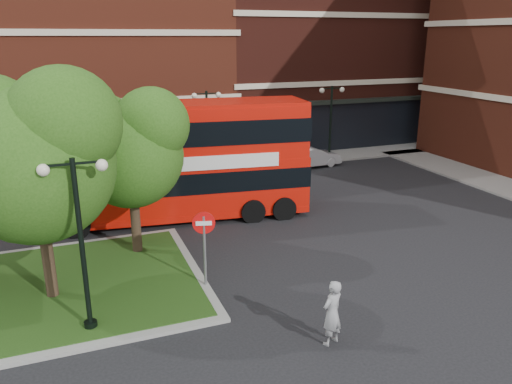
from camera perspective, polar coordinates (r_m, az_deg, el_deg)
name	(u,v)px	position (r m, az deg, el deg)	size (l,w,h in m)	color
ground	(274,299)	(16.12, 2.05, -12.09)	(120.00, 120.00, 0.00)	black
pavement_far	(168,171)	(30.92, -10.00, 2.39)	(44.00, 3.00, 0.12)	slate
terrace_far_left	(17,51)	(36.97, -25.69, 14.33)	(26.00, 12.00, 14.00)	maroon
terrace_far_right	(319,35)	(41.74, 7.21, 17.38)	(18.00, 12.00, 16.00)	#471911
traffic_island	(2,298)	(17.89, -27.01, -10.74)	(12.60, 7.60, 0.15)	gray
tree_island_west	(30,150)	(15.80, -24.44, 4.38)	(5.40, 4.71, 7.21)	#2D2116
tree_island_east	(127,144)	(18.42, -14.51, 5.29)	(4.46, 3.90, 6.29)	#2D2116
lamp_island	(81,238)	(14.04, -19.38, -4.97)	(1.72, 0.36, 5.00)	black
lamp_far_left	(207,129)	(28.86, -5.57, 7.14)	(1.72, 0.36, 5.00)	black
lamp_far_right	(331,121)	(31.90, 8.53, 8.02)	(1.72, 0.36, 5.00)	black
bus	(171,154)	(22.23, -9.64, 4.35)	(12.23, 4.20, 4.58)	red
woman	(332,313)	(13.73, 8.68, -13.49)	(0.68, 0.44, 1.86)	gray
car_silver	(81,171)	(29.78, -19.34, 2.32)	(1.60, 3.99, 1.36)	silver
car_white	(311,157)	(31.73, 6.33, 4.01)	(1.34, 3.84, 1.27)	silver
no_entry_sign	(204,234)	(16.05, -5.94, -4.84)	(0.72, 0.25, 2.64)	slate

